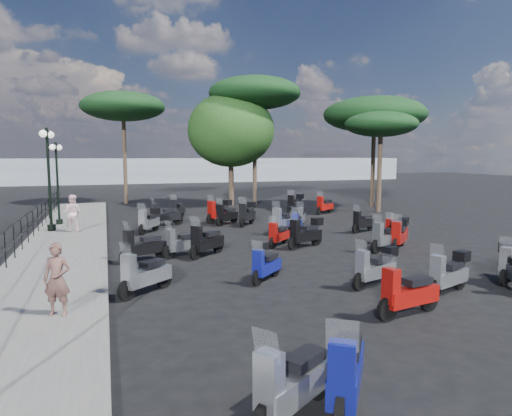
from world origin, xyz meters
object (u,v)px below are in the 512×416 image
object	(u,v)px
pine_0	(255,93)
pine_2	(123,107)
woman	(57,279)
scooter_10	(165,216)
scooter_2	(143,247)
pedestrian_far	(72,213)
scooter_6	(346,373)
broadleaf_tree	(231,130)
scooter_8	(182,244)
scooter_1	(145,275)
pine_3	(381,125)
scooter_27	(396,231)
scooter_20	(399,235)
scooter_14	(306,234)
scooter_5	(177,210)
scooter_15	(285,221)
lamp_post_1	(49,172)
scooter_26	(387,237)
scooter_7	(266,266)
scooter_11	(219,212)
scooter_29	(325,206)
scooter_9	(278,235)
scooter_3	(206,242)
scooter_17	(226,215)
scooter_22	(301,216)
scooter_28	(363,223)
scooter_0	(292,385)
scooter_23	(295,204)
scooter_16	(247,214)
scooter_4	(149,221)
pine_1	(374,115)
scooter_18	(449,274)
scooter_12	(408,294)

from	to	relation	value
pine_0	pine_2	world-z (taller)	pine_0
woman	scooter_10	world-z (taller)	woman
scooter_2	pedestrian_far	bearing A→B (deg)	-0.23
scooter_6	broadleaf_tree	xyz separation A→B (m)	(5.18, 24.87, 4.58)
scooter_8	broadleaf_tree	world-z (taller)	broadleaf_tree
scooter_1	pine_3	bearing A→B (deg)	-89.37
scooter_2	pine_3	xyz separation A→B (m)	(14.59, 8.91, 4.73)
scooter_10	scooter_27	bearing A→B (deg)	-146.04
scooter_20	scooter_14	bearing A→B (deg)	25.85
scooter_5	scooter_15	xyz separation A→B (m)	(3.77, -6.17, 0.08)
lamp_post_1	scooter_26	bearing A→B (deg)	-22.49
scooter_7	pine_0	distance (m)	20.45
scooter_11	scooter_29	world-z (taller)	scooter_11
scooter_9	pine_3	xyz separation A→B (m)	(9.57, 7.96, 4.79)
broadleaf_tree	scooter_3	bearing A→B (deg)	-108.27
scooter_6	broadleaf_tree	bearing A→B (deg)	-66.73
scooter_7	pine_3	bearing A→B (deg)	-86.48
scooter_26	pine_2	bearing A→B (deg)	-0.77
lamp_post_1	scooter_7	distance (m)	12.09
scooter_3	scooter_6	world-z (taller)	scooter_6
scooter_17	scooter_22	world-z (taller)	scooter_17
scooter_7	scooter_8	bearing A→B (deg)	-18.98
scooter_10	broadleaf_tree	bearing A→B (deg)	-49.60
scooter_28	scooter_10	bearing A→B (deg)	36.49
scooter_20	scooter_29	distance (m)	10.03
pedestrian_far	scooter_9	bearing A→B (deg)	164.63
lamp_post_1	scooter_0	xyz separation A→B (m)	(4.48, -16.33, -2.19)
scooter_9	pine_3	world-z (taller)	pine_3
scooter_23	scooter_10	bearing A→B (deg)	64.74
woman	scooter_2	distance (m)	5.41
scooter_16	scooter_17	distance (m)	1.05
scooter_4	pine_1	bearing A→B (deg)	-125.80
woman	scooter_10	size ratio (longest dim) A/B	0.86
pine_1	pine_0	bearing A→B (deg)	154.10
scooter_17	scooter_23	world-z (taller)	scooter_23
pedestrian_far	scooter_5	xyz separation A→B (m)	(5.04, 3.67, -0.47)
scooter_6	scooter_29	size ratio (longest dim) A/B	1.05
scooter_14	scooter_29	xyz separation A→B (m)	(5.13, 8.60, -0.05)
scooter_5	scooter_18	world-z (taller)	scooter_5
lamp_post_1	scooter_26	xyz separation A→B (m)	(11.79, -7.67, -2.16)
scooter_22	scooter_29	distance (m)	4.94
scooter_0	scooter_16	xyz separation A→B (m)	(4.35, 15.98, 0.06)
scooter_5	pine_0	bearing A→B (deg)	-110.03
scooter_6	scooter_10	bearing A→B (deg)	-53.97
broadleaf_tree	scooter_2	bearing A→B (deg)	-114.94
scooter_8	scooter_20	size ratio (longest dim) A/B	1.07
scooter_2	scooter_12	bearing A→B (deg)	-167.02
scooter_4	scooter_17	size ratio (longest dim) A/B	1.09
scooter_27	pedestrian_far	bearing A→B (deg)	38.01
scooter_16	broadleaf_tree	size ratio (longest dim) A/B	0.20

